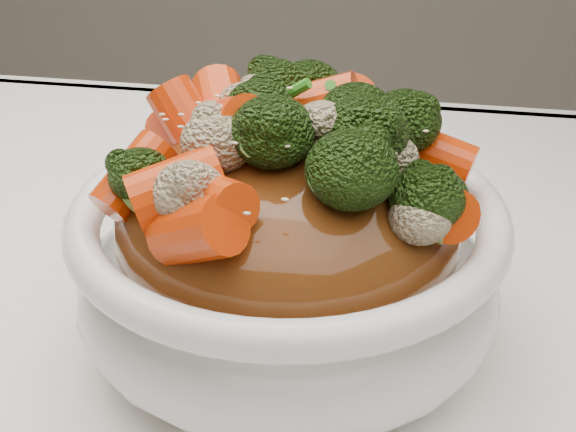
# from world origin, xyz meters

# --- Properties ---
(tablecloth) EXTENTS (1.20, 0.80, 0.04)m
(tablecloth) POSITION_xyz_m (0.00, 0.00, 0.73)
(tablecloth) COLOR white
(tablecloth) RESTS_ON dining_table
(bowl) EXTENTS (0.30, 0.30, 0.09)m
(bowl) POSITION_xyz_m (0.03, 0.03, 0.79)
(bowl) COLOR white
(bowl) RESTS_ON tablecloth
(sauce_base) EXTENTS (0.24, 0.24, 0.10)m
(sauce_base) POSITION_xyz_m (0.03, 0.03, 0.83)
(sauce_base) COLOR #572A0E
(sauce_base) RESTS_ON bowl
(carrots) EXTENTS (0.24, 0.24, 0.05)m
(carrots) POSITION_xyz_m (0.03, 0.03, 0.89)
(carrots) COLOR red
(carrots) RESTS_ON sauce_base
(broccoli) EXTENTS (0.24, 0.24, 0.05)m
(broccoli) POSITION_xyz_m (0.03, 0.03, 0.89)
(broccoli) COLOR black
(broccoli) RESTS_ON sauce_base
(cauliflower) EXTENTS (0.24, 0.24, 0.04)m
(cauliflower) POSITION_xyz_m (0.03, 0.03, 0.89)
(cauliflower) COLOR tan
(cauliflower) RESTS_ON sauce_base
(scallions) EXTENTS (0.18, 0.18, 0.02)m
(scallions) POSITION_xyz_m (0.03, 0.03, 0.89)
(scallions) COLOR #36851E
(scallions) RESTS_ON sauce_base
(sesame_seeds) EXTENTS (0.22, 0.22, 0.01)m
(sesame_seeds) POSITION_xyz_m (0.03, 0.03, 0.89)
(sesame_seeds) COLOR beige
(sesame_seeds) RESTS_ON sauce_base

